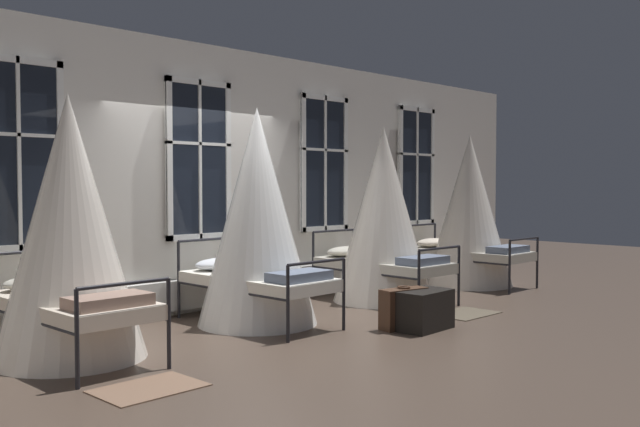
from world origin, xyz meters
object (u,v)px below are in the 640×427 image
(cot_fifth, at_px, (469,213))
(cot_third, at_px, (257,220))
(cot_fourth, at_px, (383,217))
(travel_trunk, at_px, (424,310))
(suitcase_dark, at_px, (404,308))
(cot_second, at_px, (70,231))

(cot_fifth, bearing_deg, cot_third, 89.51)
(cot_third, relative_size, cot_fourth, 1.03)
(travel_trunk, bearing_deg, cot_third, 124.95)
(suitcase_dark, bearing_deg, travel_trunk, -51.11)
(cot_second, distance_m, cot_fifth, 6.52)
(cot_second, height_order, cot_fourth, cot_second)
(cot_fourth, bearing_deg, cot_second, 91.44)
(cot_third, height_order, cot_fourth, cot_third)
(cot_fourth, xyz_separation_m, travel_trunk, (-1.13, -1.51, -0.92))
(cot_third, relative_size, suitcase_dark, 4.16)
(cot_fifth, height_order, travel_trunk, cot_fifth)
(cot_third, bearing_deg, travel_trunk, -145.86)
(cot_fourth, relative_size, suitcase_dark, 4.02)
(cot_second, xyz_separation_m, suitcase_dark, (3.18, -1.32, -0.94))
(cot_fifth, bearing_deg, cot_fourth, 89.77)
(cot_second, height_order, suitcase_dark, cot_second)
(cot_third, distance_m, suitcase_dark, 1.90)
(cot_second, bearing_deg, suitcase_dark, -113.25)
(cot_fifth, distance_m, suitcase_dark, 3.71)
(cot_fourth, bearing_deg, cot_third, 91.07)
(cot_fifth, height_order, suitcase_dark, cot_fifth)
(cot_second, distance_m, cot_fourth, 4.41)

